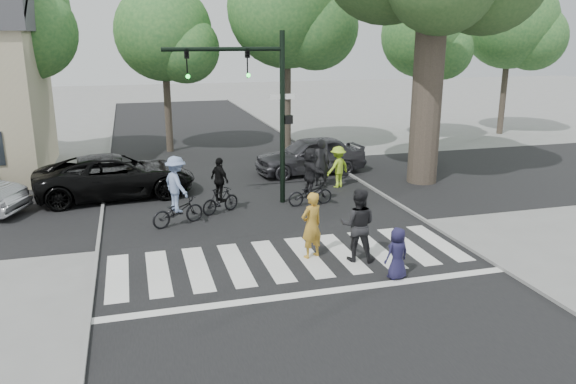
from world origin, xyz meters
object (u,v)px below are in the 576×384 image
object	(u,v)px
cyclist_right	(310,180)
cyclist_left	(177,196)
pedestrian_child	(397,253)
pedestrian_woman	(312,225)
traffic_signal	(258,94)
car_grey	(310,155)
pedestrian_adult	(358,225)
car_suv	(116,176)
cyclist_mid	(220,191)

from	to	relation	value
cyclist_right	cyclist_left	bearing A→B (deg)	-168.73
pedestrian_child	cyclist_right	distance (m)	6.54
pedestrian_woman	cyclist_right	world-z (taller)	cyclist_right
traffic_signal	car_grey	xyz separation A→B (m)	(3.16, 3.96, -3.08)
pedestrian_adult	car_grey	distance (m)	9.89
car_suv	car_grey	world-z (taller)	car_grey
pedestrian_woman	cyclist_mid	bearing A→B (deg)	-91.60
traffic_signal	car_grey	bearing A→B (deg)	51.36
cyclist_left	pedestrian_woman	bearing A→B (deg)	-48.76
cyclist_mid	car_grey	bearing A→B (deg)	44.51
pedestrian_adult	cyclist_mid	distance (m)	5.87
pedestrian_woman	cyclist_mid	size ratio (longest dim) A/B	0.95
cyclist_left	cyclist_mid	distance (m)	1.76
traffic_signal	pedestrian_adult	xyz separation A→B (m)	(1.34, -5.77, -2.91)
pedestrian_woman	pedestrian_adult	bearing A→B (deg)	132.46
traffic_signal	car_grey	size ratio (longest dim) A/B	1.25
cyclist_mid	cyclist_right	size ratio (longest dim) A/B	0.92
cyclist_left	car_grey	bearing A→B (deg)	41.66
cyclist_left	cyclist_right	distance (m)	4.81
cyclist_mid	pedestrian_woman	bearing A→B (deg)	-69.32
pedestrian_adult	cyclist_mid	bearing A→B (deg)	-36.97
traffic_signal	cyclist_mid	world-z (taller)	traffic_signal
cyclist_left	car_grey	size ratio (longest dim) A/B	0.47
traffic_signal	cyclist_mid	distance (m)	3.52
cyclist_mid	cyclist_right	xyz separation A→B (m)	(3.21, 0.04, 0.14)
pedestrian_child	traffic_signal	bearing A→B (deg)	-88.75
pedestrian_adult	cyclist_mid	world-z (taller)	pedestrian_adult
pedestrian_child	pedestrian_woman	bearing A→B (deg)	-62.90
pedestrian_adult	cyclist_mid	size ratio (longest dim) A/B	1.03
car_grey	cyclist_right	bearing A→B (deg)	-21.83
traffic_signal	cyclist_left	world-z (taller)	traffic_signal
cyclist_left	car_grey	xyz separation A→B (m)	(6.18, 5.50, -0.15)
cyclist_left	traffic_signal	bearing A→B (deg)	27.08
traffic_signal	cyclist_left	bearing A→B (deg)	-152.92
pedestrian_child	cyclist_mid	size ratio (longest dim) A/B	0.69
cyclist_mid	car_grey	size ratio (longest dim) A/B	0.40
car_grey	pedestrian_adult	bearing A→B (deg)	-14.62
cyclist_left	car_suv	distance (m)	4.38
traffic_signal	pedestrian_adult	world-z (taller)	traffic_signal
pedestrian_child	pedestrian_adult	size ratio (longest dim) A/B	0.66
car_suv	cyclist_left	bearing A→B (deg)	-159.58
pedestrian_woman	pedestrian_child	world-z (taller)	pedestrian_woman
cyclist_right	pedestrian_woman	bearing A→B (deg)	-107.60
pedestrian_woman	cyclist_left	bearing A→B (deg)	-71.04
cyclist_left	cyclist_right	world-z (taller)	cyclist_left
cyclist_right	traffic_signal	bearing A→B (deg)	160.45
pedestrian_child	car_suv	distance (m)	11.68
pedestrian_adult	cyclist_left	xyz separation A→B (m)	(-4.36, 4.23, -0.02)
pedestrian_woman	cyclist_mid	world-z (taller)	cyclist_mid
cyclist_right	car_grey	bearing A→B (deg)	72.19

